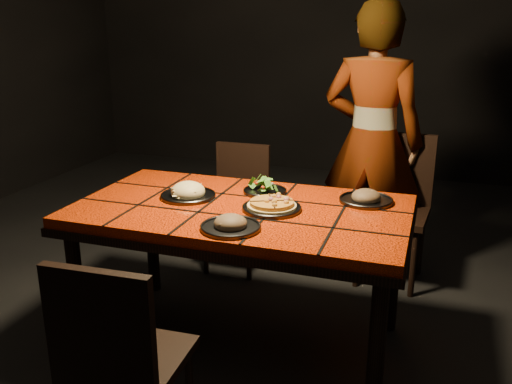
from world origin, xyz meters
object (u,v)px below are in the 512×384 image
(chair_far_left, at_px, (239,198))
(plate_pasta, at_px, (188,193))
(dining_table, at_px, (241,221))
(diner, at_px, (372,142))
(chair_near, at_px, (118,354))
(chair_far_right, at_px, (396,198))
(plate_pizza, at_px, (272,206))

(chair_far_left, height_order, plate_pasta, plate_pasta)
(dining_table, bearing_deg, diner, 66.14)
(chair_near, bearing_deg, diner, -108.91)
(dining_table, height_order, diner, diner)
(dining_table, relative_size, plate_pasta, 5.77)
(chair_far_right, bearing_deg, plate_pasta, -129.01)
(dining_table, height_order, plate_pasta, plate_pasta)
(chair_far_right, xyz_separation_m, diner, (-0.18, 0.04, 0.34))
(chair_far_left, xyz_separation_m, chair_far_right, (1.01, 0.15, 0.06))
(diner, bearing_deg, chair_far_left, 19.89)
(chair_near, relative_size, plate_pasta, 3.08)
(dining_table, relative_size, plate_pizza, 5.19)
(dining_table, relative_size, diner, 0.92)
(diner, relative_size, plate_pizza, 5.61)
(plate_pizza, bearing_deg, dining_table, 177.49)
(chair_far_left, xyz_separation_m, plate_pizza, (0.51, -0.91, 0.29))
(dining_table, distance_m, chair_near, 0.96)
(chair_near, height_order, chair_far_right, chair_far_right)
(plate_pasta, bearing_deg, chair_near, -79.19)
(chair_far_right, xyz_separation_m, plate_pizza, (-0.50, -1.06, 0.23))
(chair_far_right, height_order, plate_pasta, chair_far_right)
(diner, xyz_separation_m, plate_pizza, (-0.33, -1.10, -0.11))
(plate_pasta, bearing_deg, dining_table, -7.55)
(diner, bearing_deg, chair_far_right, 173.30)
(chair_far_left, relative_size, plate_pasta, 2.94)
(dining_table, distance_m, plate_pizza, 0.19)
(plate_pizza, bearing_deg, chair_near, -106.31)
(plate_pizza, height_order, plate_pasta, plate_pasta)
(dining_table, xyz_separation_m, diner, (0.48, 1.09, 0.20))
(chair_far_right, relative_size, plate_pizza, 2.99)
(chair_far_right, bearing_deg, chair_far_left, -167.16)
(dining_table, height_order, chair_far_right, chair_far_right)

